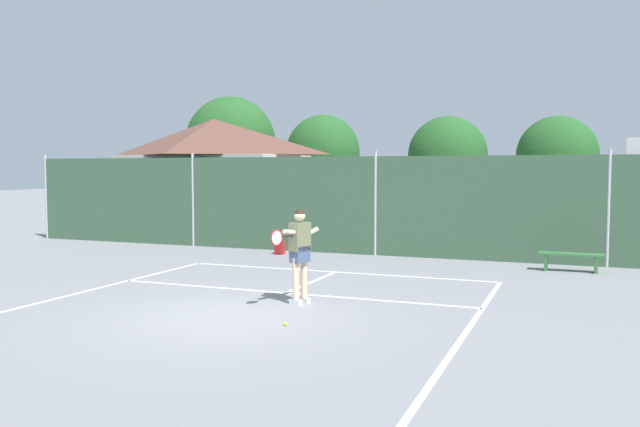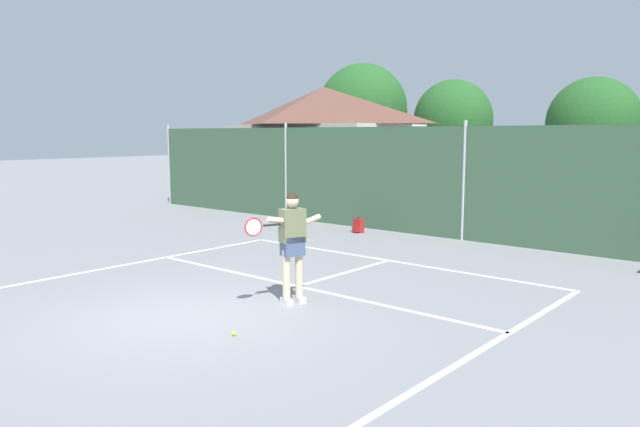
{
  "view_description": "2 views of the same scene",
  "coord_description": "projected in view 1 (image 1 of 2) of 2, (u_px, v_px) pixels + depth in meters",
  "views": [
    {
      "loc": [
        5.73,
        -9.91,
        2.64
      ],
      "look_at": [
        -0.65,
        6.07,
        1.45
      ],
      "focal_mm": 36.33,
      "sensor_mm": 36.0,
      "label": 1
    },
    {
      "loc": [
        7.43,
        -5.59,
        2.82
      ],
      "look_at": [
        -0.62,
        3.86,
        1.18
      ],
      "focal_mm": 33.85,
      "sensor_mm": 36.0,
      "label": 2
    }
  ],
  "objects": [
    {
      "name": "tennis_ball",
      "position": [
        285.0,
        324.0,
        10.9
      ],
      "size": [
        0.07,
        0.07,
        0.07
      ],
      "primitive_type": "sphere",
      "color": "#CCE033",
      "rests_on": "ground"
    },
    {
      "name": "treeline_backdrop",
      "position": [
        399.0,
        150.0,
        29.12
      ],
      "size": [
        25.33,
        4.1,
        6.23
      ],
      "color": "brown",
      "rests_on": "ground"
    },
    {
      "name": "ground_plane",
      "position": [
        227.0,
        318.0,
        11.48
      ],
      "size": [
        120.0,
        120.0,
        0.0
      ],
      "primitive_type": "plane",
      "color": "gray"
    },
    {
      "name": "tennis_player",
      "position": [
        299.0,
        248.0,
        12.6
      ],
      "size": [
        0.41,
        1.41,
        1.85
      ],
      "color": "silver",
      "rests_on": "ground"
    },
    {
      "name": "clubhouse_building",
      "position": [
        214.0,
        175.0,
        25.59
      ],
      "size": [
        7.02,
        4.71,
        4.6
      ],
      "color": "beige",
      "rests_on": "ground"
    },
    {
      "name": "chainlink_fence",
      "position": [
        375.0,
        206.0,
        19.71
      ],
      "size": [
        26.09,
        0.09,
        3.17
      ],
      "color": "#38563D",
      "rests_on": "ground"
    },
    {
      "name": "court_markings",
      "position": [
        245.0,
        310.0,
        12.08
      ],
      "size": [
        8.3,
        11.1,
        0.01
      ],
      "color": "white",
      "rests_on": "ground"
    },
    {
      "name": "backpack_red",
      "position": [
        280.0,
        248.0,
        20.05
      ],
      "size": [
        0.3,
        0.27,
        0.46
      ],
      "color": "maroon",
      "rests_on": "ground"
    },
    {
      "name": "courtside_bench",
      "position": [
        571.0,
        258.0,
        16.61
      ],
      "size": [
        1.6,
        0.36,
        0.48
      ],
      "color": "#336B38",
      "rests_on": "ground"
    }
  ]
}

